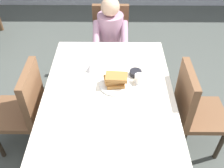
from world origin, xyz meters
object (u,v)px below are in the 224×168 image
chair_right_side (194,107)px  chair_left_side (25,106)px  knife_right_of_plate (137,87)px  breakfast_stack (115,80)px  cup_coffee (139,79)px  bowl_butter (136,73)px  chair_diner (111,39)px  spoon_near_edge (119,114)px  diner_person (110,35)px  dining_table_main (109,97)px  plate_breakfast (115,85)px  fork_left_of_plate (93,87)px  syrup_pitcher (90,68)px

chair_right_side → chair_left_side: bearing=-90.0°
knife_right_of_plate → breakfast_stack: bearing=81.1°
cup_coffee → bowl_butter: 0.11m
chair_left_side → bowl_butter: bearing=-78.8°
chair_diner → spoon_near_edge: (0.08, -1.45, 0.21)m
breakfast_stack → spoon_near_edge: breakfast_stack is taller
diner_person → cup_coffee: 0.96m
spoon_near_edge → bowl_butter: bearing=69.5°
breakfast_stack → knife_right_of_plate: (0.19, -0.02, -0.06)m
chair_right_side → knife_right_of_plate: bearing=-93.5°
bowl_butter → knife_right_of_plate: 0.17m
knife_right_of_plate → spoon_near_edge: (-0.16, -0.31, 0.00)m
dining_table_main → plate_breakfast: 0.12m
chair_left_side → chair_right_side: 1.54m
spoon_near_edge → dining_table_main: bearing=104.5°
dining_table_main → chair_right_side: size_ratio=1.64×
fork_left_of_plate → syrup_pitcher: bearing=5.6°
chair_diner → chair_right_side: bearing=123.3°
dining_table_main → chair_diner: (0.00, 1.17, -0.12)m
spoon_near_edge → chair_left_side: bearing=159.3°
dining_table_main → chair_left_side: bearing=180.0°
chair_right_side → knife_right_of_plate: 0.57m
syrup_pitcher → plate_breakfast: bearing=-40.6°
bowl_butter → knife_right_of_plate: bearing=-88.1°
chair_diner → fork_left_of_plate: 1.17m
chair_left_side → breakfast_stack: (0.83, 0.06, 0.28)m
chair_right_side → cup_coffee: chair_right_side is taller
chair_diner → plate_breakfast: bearing=92.8°
diner_person → knife_right_of_plate: bearing=104.0°
plate_breakfast → knife_right_of_plate: bearing=-6.0°
diner_person → plate_breakfast: size_ratio=4.00×
diner_person → syrup_pitcher: 0.79m
chair_right_side → spoon_near_edge: size_ratio=6.20×
chair_right_side → bowl_butter: size_ratio=8.45×
dining_table_main → syrup_pitcher: (-0.18, 0.25, 0.13)m
knife_right_of_plate → chair_right_side: bearing=-95.3°
diner_person → breakfast_stack: 0.97m
diner_person → fork_left_of_plate: bearing=82.1°
dining_table_main → fork_left_of_plate: (-0.13, 0.03, 0.09)m
cup_coffee → bowl_butter: (-0.02, 0.11, -0.02)m
knife_right_of_plate → spoon_near_edge: bearing=151.0°
syrup_pitcher → chair_left_side: bearing=-157.1°
plate_breakfast → cup_coffee: bearing=11.3°
breakfast_stack → bowl_butter: (0.18, 0.14, -0.04)m
plate_breakfast → cup_coffee: 0.21m
cup_coffee → syrup_pitcher: size_ratio=1.41×
fork_left_of_plate → knife_right_of_plate: bearing=-95.4°
diner_person → cup_coffee: (0.26, -0.92, 0.11)m
chair_left_side → breakfast_stack: bearing=-86.1°
plate_breakfast → dining_table_main: bearing=-137.3°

